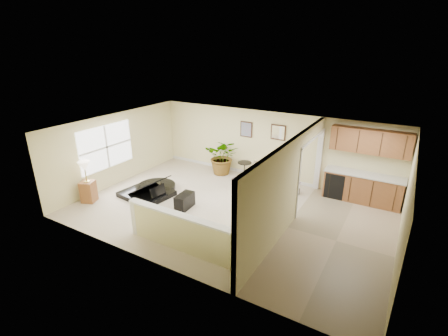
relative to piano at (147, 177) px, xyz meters
The scene contains 20 objects.
floor 2.97m from the piano, ahead, with size 9.00×9.00×0.00m, color #C4B598.
back_wall 4.45m from the piano, 48.96° to the left, with size 9.00×0.04×2.50m, color beige.
front_wall 3.99m from the piano, 42.78° to the right, with size 9.00×0.04×2.50m, color beige.
left_wall 1.76m from the piano, 168.64° to the left, with size 0.04×6.00×2.50m, color beige.
right_wall 7.43m from the piano, ahead, with size 0.04×6.00×2.50m, color beige.
ceiling 3.48m from the piano, ahead, with size 9.00×6.00×0.04m, color white.
kitchen_vinyl 6.08m from the piano, ahead, with size 2.70×6.00×0.01m, color tan.
interior_partition 4.77m from the piano, ahead, with size 0.18×5.99×2.50m.
pony_half_wall 3.57m from the piano, 33.67° to the right, with size 3.42×0.22×1.00m.
left_window 1.81m from the piano, behind, with size 0.05×2.15×1.45m, color white.
wall_art_left 3.99m from the piano, 59.47° to the left, with size 0.48×0.04×0.58m.
wall_mirror 4.74m from the piano, 45.89° to the left, with size 0.55×0.04×0.55m.
kitchen_cabinets 6.81m from the piano, 26.66° to the left, with size 2.36×0.65×2.33m.
piano is the anchor object (origin of this frame).
piano_bench 1.68m from the piano, ahead, with size 0.35×0.68×0.45m, color black.
loveseat 4.21m from the piano, 45.90° to the left, with size 1.46×0.97×0.77m.
accent_table 3.45m from the piano, 49.46° to the left, with size 0.50×0.50×0.72m.
palm_plant 3.10m from the piano, 67.07° to the left, with size 1.52×1.41×1.40m.
small_plant 4.93m from the piano, 30.28° to the left, with size 0.29×0.29×0.47m.
lamp_stand 1.84m from the piano, 133.00° to the right, with size 0.52×0.52×1.35m.
Camera 1 is at (4.23, -7.52, 4.69)m, focal length 26.00 mm.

